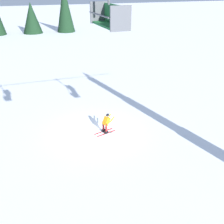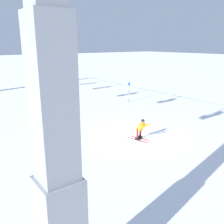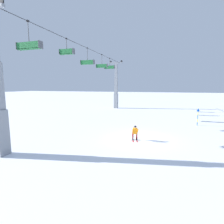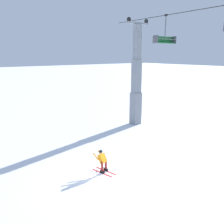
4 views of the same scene
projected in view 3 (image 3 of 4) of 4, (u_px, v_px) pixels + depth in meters
ground_plane at (140, 138)px, 17.34m from camera, size 260.00×260.00×0.00m
skier_carving_main at (135, 132)px, 16.65m from camera, size 1.64×0.95×1.55m
lift_tower_far at (116, 89)px, 40.47m from camera, size 0.80×2.91×10.57m
haul_cable at (87, 48)px, 25.67m from camera, size 35.57×0.05×0.05m
chairlift_seat_nearest at (29, 45)px, 15.26m from camera, size 0.61×2.39×2.37m
chairlift_seat_second at (66, 52)px, 20.78m from camera, size 0.61×1.81×1.83m
chairlift_seat_middle at (87, 62)px, 26.04m from camera, size 0.61×2.08×2.37m
chairlift_seat_fourth at (102, 66)px, 31.51m from camera, size 0.61×2.06×2.28m
chairlift_seat_farthest at (110, 67)px, 35.53m from camera, size 0.61×2.07×2.09m
trail_marker_pole at (198, 116)px, 22.79m from camera, size 0.07×0.28×2.20m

